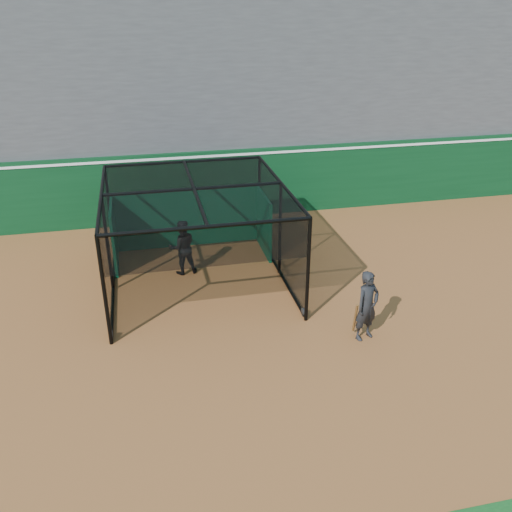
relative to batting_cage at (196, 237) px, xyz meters
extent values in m
plane|color=brown|center=(0.80, -3.60, -1.38)|extent=(120.00, 120.00, 0.00)
cube|color=#0A391A|center=(0.80, 4.90, -0.13)|extent=(50.00, 0.45, 2.50)
cube|color=white|center=(0.80, 4.90, 0.97)|extent=(50.00, 0.50, 0.08)
cube|color=#4C4C4F|center=(0.80, 8.77, 2.49)|extent=(50.00, 7.85, 7.75)
cube|color=#074829|center=(0.00, 2.53, -0.43)|extent=(4.67, 0.10, 1.90)
cylinder|color=black|center=(-2.40, -2.49, -1.27)|extent=(0.08, 0.22, 0.22)
cylinder|color=black|center=(2.40, -2.49, -1.27)|extent=(0.08, 0.22, 0.22)
cylinder|color=black|center=(-2.40, 2.45, -1.27)|extent=(0.08, 0.22, 0.22)
cylinder|color=black|center=(2.40, 2.45, -1.27)|extent=(0.08, 0.22, 0.22)
imported|color=black|center=(-0.37, 0.60, -0.56)|extent=(0.87, 0.71, 1.65)
imported|color=black|center=(3.54, -3.72, -0.51)|extent=(0.75, 0.62, 1.75)
cylinder|color=#593819|center=(3.29, -3.67, -0.83)|extent=(0.15, 0.35, 0.90)
camera|label=1|loc=(-1.34, -13.79, 6.03)|focal=38.00mm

